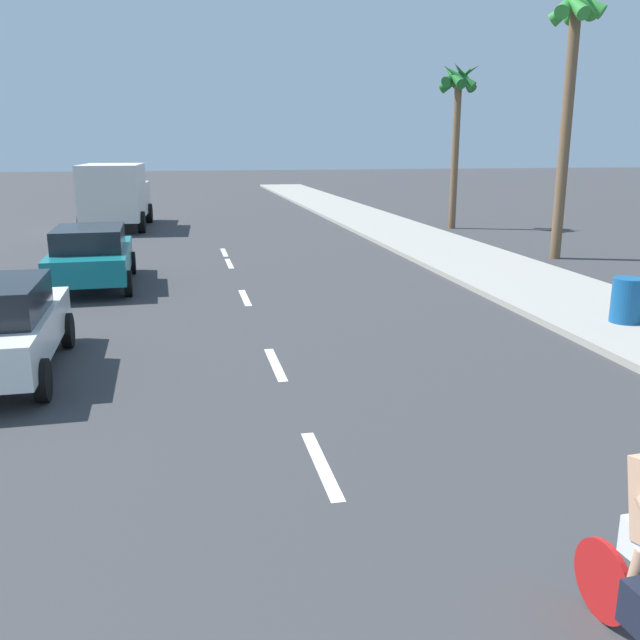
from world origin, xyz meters
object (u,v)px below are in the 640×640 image
Objects in this scene: parked_car_teal at (91,255)px; delivery_truck at (116,194)px; palm_tree_far at (574,41)px; trash_bin_near at (627,300)px; palm_tree_distant at (458,96)px.

delivery_truck is at bearing 90.13° from parked_car_teal.
trash_bin_near is (-3.28, -8.29, -6.06)m from palm_tree_far.
palm_tree_distant is 7.83× the size of trash_bin_near.
palm_tree_distant is at bearing -9.16° from delivery_truck.
trash_bin_near is (11.38, -19.71, -0.91)m from delivery_truck.
delivery_truck is at bearing 120.00° from trash_bin_near.
palm_tree_far is at bearing 68.40° from trash_bin_near.
palm_tree_far is at bearing -35.37° from delivery_truck.
palm_tree_distant is at bearing 79.38° from trash_bin_near.
delivery_truck is 19.28m from palm_tree_far.
delivery_truck is (-0.36, 13.07, 0.66)m from parked_car_teal.
parked_car_teal is 0.72× the size of delivery_truck.
palm_tree_distant is (14.15, 10.07, 4.75)m from parked_car_teal.
parked_car_teal is 13.09m from delivery_truck.
palm_tree_far is 1.21× the size of palm_tree_distant.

